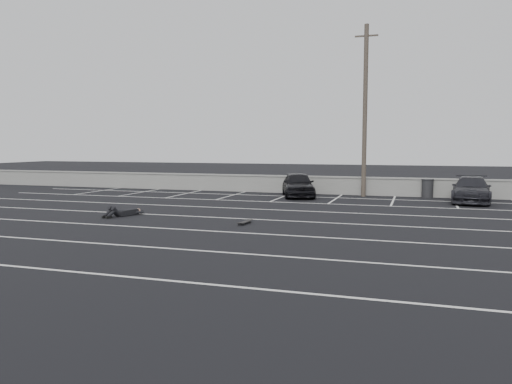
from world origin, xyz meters
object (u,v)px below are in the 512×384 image
(car_left, at_px, (298,184))
(trash_bin, at_px, (427,188))
(person, at_px, (129,210))
(utility_pole, at_px, (365,111))
(car_right, at_px, (471,190))
(skateboard, at_px, (245,222))

(car_left, xyz_separation_m, trash_bin, (6.92, 1.69, -0.17))
(trash_bin, xyz_separation_m, person, (-11.91, -11.09, -0.29))
(car_left, relative_size, utility_pole, 0.43)
(car_right, bearing_deg, person, -140.55)
(person, bearing_deg, car_left, 79.56)
(trash_bin, xyz_separation_m, skateboard, (-6.55, -11.87, -0.45))
(person, bearing_deg, trash_bin, 60.47)
(skateboard, bearing_deg, person, 179.19)
(utility_pole, distance_m, person, 14.39)
(car_right, height_order, person, car_right)
(utility_pole, relative_size, person, 3.78)
(car_left, relative_size, car_right, 0.92)
(car_right, distance_m, skateboard, 13.42)
(trash_bin, distance_m, person, 16.28)
(car_left, relative_size, skateboard, 5.04)
(person, height_order, skateboard, person)
(car_right, height_order, skateboard, car_right)
(car_right, xyz_separation_m, skateboard, (-8.63, -10.27, -0.57))
(car_left, distance_m, utility_pole, 5.55)
(car_right, bearing_deg, skateboard, -124.72)
(person, bearing_deg, utility_pole, 69.09)
(trash_bin, relative_size, skateboard, 1.27)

